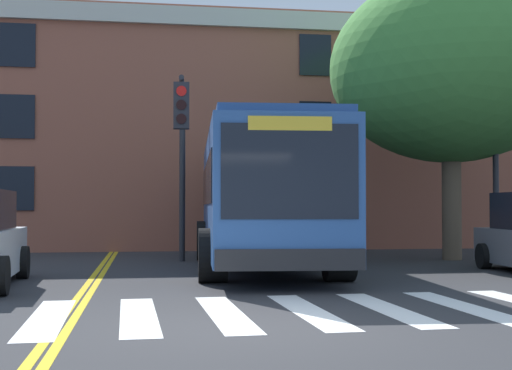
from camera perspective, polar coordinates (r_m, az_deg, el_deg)
ground_plane at (r=8.74m, az=0.12°, el=-11.39°), size 120.00×120.00×0.00m
crosswalk at (r=10.04m, az=0.90°, el=-10.11°), size 11.16×3.79×0.01m
lane_line_yellow_inner at (r=23.85m, az=-11.45°, el=-5.21°), size 0.12×36.00×0.01m
lane_line_yellow_outer at (r=23.85m, az=-11.07°, el=-5.22°), size 0.12×36.00×0.01m
city_bus at (r=17.14m, az=0.37°, el=-0.78°), size 3.54×10.71×3.23m
traffic_light_overhead at (r=17.51m, az=-5.95°, el=3.80°), size 0.47×4.05×4.57m
street_tree_curbside_large at (r=20.73m, az=15.30°, el=8.99°), size 9.21×9.13×7.95m
building_facade at (r=28.58m, az=-7.18°, el=3.54°), size 36.47×10.16×8.16m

